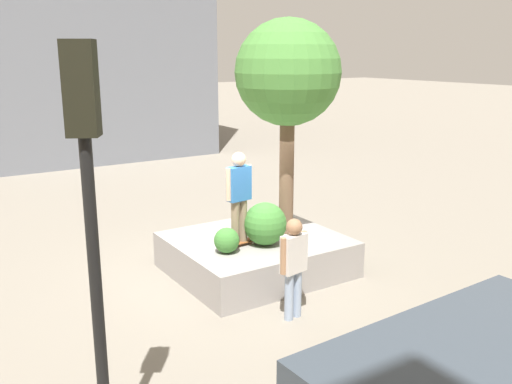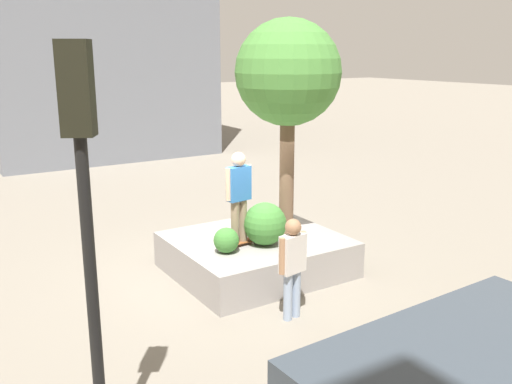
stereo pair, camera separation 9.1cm
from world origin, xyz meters
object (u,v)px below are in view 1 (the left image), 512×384
Objects in this scene: plaza_tree at (288,75)px; bystander_watching at (294,262)px; planter_ledge at (256,254)px; skateboarder at (239,191)px; skateboard at (239,243)px; traffic_light_corner at (89,188)px.

plaza_tree is 3.60m from bystander_watching.
planter_ledge is 1.85× the size of skateboarder.
bystander_watching is at bearing 87.95° from skateboarder.
traffic_light_corner is (3.58, 3.27, 2.17)m from skateboard.
skateboard is 0.19× the size of traffic_light_corner.
skateboarder is (0.00, -0.00, 0.98)m from skateboard.
traffic_light_corner is (3.58, 3.27, 1.19)m from skateboarder.
bystander_watching is at bearing 57.33° from plaza_tree.
bystander_watching is (0.06, 1.75, 0.21)m from skateboard.
bystander_watching is (-3.51, -1.52, -1.96)m from traffic_light_corner.
plaza_tree is 5.94m from traffic_light_corner.
traffic_light_corner reaches higher than skateboarder.
traffic_light_corner reaches higher than bystander_watching.
bystander_watching is at bearing 87.95° from skateboard.
skateboard is (0.50, 0.21, 0.40)m from planter_ledge.
planter_ledge is at bearing -156.95° from skateboarder.
planter_ledge is 0.72× the size of traffic_light_corner.
skateboard is at bearing -92.05° from bystander_watching.
bystander_watching is at bearing -156.59° from traffic_light_corner.
skateboard is 0.98m from skateboarder.
plaza_tree is 2.46× the size of bystander_watching.
plaza_tree reaches higher than planter_ledge.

